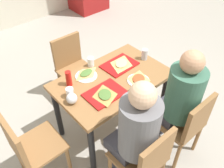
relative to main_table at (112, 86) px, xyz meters
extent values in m
cube|color=#9E998E|center=(0.00, 0.00, -0.65)|extent=(10.00, 10.00, 0.02)
cube|color=olive|center=(0.00, 0.00, 0.09)|extent=(1.15, 0.72, 0.04)
cylinder|color=black|center=(-0.51, -0.30, -0.29)|extent=(0.06, 0.06, 0.71)
cylinder|color=black|center=(0.51, -0.30, -0.29)|extent=(0.06, 0.06, 0.71)
cylinder|color=black|center=(-0.51, 0.30, -0.29)|extent=(0.06, 0.06, 0.71)
cylinder|color=black|center=(0.51, 0.30, -0.29)|extent=(0.06, 0.06, 0.71)
cube|color=olive|center=(-0.29, -0.66, -0.20)|extent=(0.40, 0.40, 0.03)
cube|color=olive|center=(-0.29, -0.84, 0.01)|extent=(0.38, 0.04, 0.40)
cylinder|color=olive|center=(-0.46, -0.49, -0.43)|extent=(0.04, 0.04, 0.42)
cylinder|color=olive|center=(-0.12, -0.49, -0.43)|extent=(0.04, 0.04, 0.42)
cube|color=olive|center=(0.29, -0.66, -0.20)|extent=(0.40, 0.40, 0.03)
cube|color=olive|center=(0.29, -0.84, 0.01)|extent=(0.38, 0.04, 0.40)
cylinder|color=olive|center=(0.12, -0.49, -0.43)|extent=(0.04, 0.04, 0.42)
cylinder|color=olive|center=(0.46, -0.49, -0.43)|extent=(0.04, 0.04, 0.42)
cylinder|color=olive|center=(0.12, -0.83, -0.43)|extent=(0.04, 0.04, 0.42)
cylinder|color=olive|center=(0.46, -0.83, -0.43)|extent=(0.04, 0.04, 0.42)
cube|color=olive|center=(0.00, 0.66, -0.20)|extent=(0.40, 0.40, 0.03)
cube|color=olive|center=(0.00, 0.84, 0.01)|extent=(0.38, 0.04, 0.40)
cylinder|color=olive|center=(0.17, 0.49, -0.43)|extent=(0.04, 0.04, 0.42)
cylinder|color=olive|center=(-0.17, 0.49, -0.43)|extent=(0.04, 0.04, 0.42)
cylinder|color=olive|center=(0.17, 0.83, -0.43)|extent=(0.04, 0.04, 0.42)
cylinder|color=olive|center=(-0.17, 0.83, -0.43)|extent=(0.04, 0.04, 0.42)
cube|color=olive|center=(-0.87, 0.00, -0.20)|extent=(0.40, 0.40, 0.03)
cube|color=olive|center=(-1.05, 0.00, 0.01)|extent=(0.04, 0.38, 0.40)
cylinder|color=olive|center=(-0.70, 0.17, -0.43)|extent=(0.04, 0.04, 0.42)
cylinder|color=olive|center=(-0.70, -0.17, -0.43)|extent=(0.04, 0.04, 0.42)
cylinder|color=olive|center=(-1.04, 0.17, -0.43)|extent=(0.04, 0.04, 0.42)
cylinder|color=#383842|center=(-0.37, -0.43, -0.41)|extent=(0.10, 0.10, 0.45)
cylinder|color=#383842|center=(-0.21, -0.43, -0.41)|extent=(0.10, 0.10, 0.45)
cube|color=#383842|center=(-0.29, -0.53, -0.14)|extent=(0.32, 0.28, 0.10)
cylinder|color=slate|center=(-0.29, -0.64, 0.17)|extent=(0.32, 0.32, 0.52)
sphere|color=#DBAD89|center=(-0.29, -0.64, 0.52)|extent=(0.20, 0.20, 0.20)
cylinder|color=#383842|center=(0.21, -0.43, -0.41)|extent=(0.10, 0.10, 0.45)
cylinder|color=#383842|center=(0.37, -0.43, -0.41)|extent=(0.10, 0.10, 0.45)
cube|color=#383842|center=(0.29, -0.53, -0.14)|extent=(0.32, 0.28, 0.10)
cylinder|color=#386651|center=(0.29, -0.64, 0.17)|extent=(0.32, 0.32, 0.52)
sphere|color=tan|center=(0.29, -0.64, 0.52)|extent=(0.20, 0.20, 0.20)
cube|color=#B21414|center=(-0.20, -0.13, 0.12)|extent=(0.36, 0.26, 0.02)
cube|color=#B21414|center=(0.20, 0.11, 0.12)|extent=(0.37, 0.27, 0.02)
cylinder|color=white|center=(-0.17, 0.20, 0.11)|extent=(0.22, 0.22, 0.01)
cylinder|color=white|center=(0.17, -0.20, 0.11)|extent=(0.22, 0.22, 0.01)
pyramid|color=#C68C47|center=(-0.22, -0.15, 0.13)|extent=(0.26, 0.27, 0.01)
ellipsoid|color=#4C7233|center=(-0.22, -0.15, 0.14)|extent=(0.18, 0.19, 0.01)
pyramid|color=#DBAD60|center=(0.22, 0.10, 0.13)|extent=(0.29, 0.28, 0.01)
ellipsoid|color=#D8C67F|center=(0.22, 0.10, 0.14)|extent=(0.21, 0.20, 0.01)
pyramid|color=#DBAD60|center=(-0.15, 0.22, 0.12)|extent=(0.23, 0.17, 0.01)
ellipsoid|color=#4C7233|center=(-0.15, 0.22, 0.13)|extent=(0.16, 0.12, 0.01)
pyramid|color=#DBAD60|center=(0.18, -0.20, 0.12)|extent=(0.27, 0.27, 0.01)
ellipsoid|color=#B74723|center=(0.18, -0.20, 0.13)|extent=(0.19, 0.19, 0.01)
cylinder|color=white|center=(-0.03, 0.31, 0.16)|extent=(0.07, 0.07, 0.10)
cylinder|color=white|center=(0.03, -0.31, 0.16)|extent=(0.07, 0.07, 0.10)
cylinder|color=white|center=(-0.46, 0.05, 0.16)|extent=(0.07, 0.07, 0.10)
cylinder|color=#B7BCC6|center=(0.49, 0.02, 0.17)|extent=(0.07, 0.07, 0.12)
cylinder|color=red|center=(-0.37, 0.20, 0.19)|extent=(0.06, 0.06, 0.16)
sphere|color=silver|center=(-0.49, -0.02, 0.16)|extent=(0.10, 0.10, 0.10)
camera|label=1|loc=(-1.20, -1.37, 1.64)|focal=38.36mm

